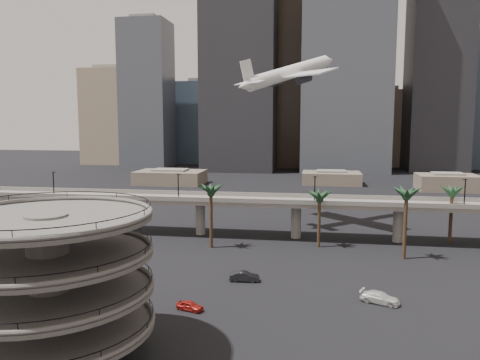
% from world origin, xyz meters
% --- Properties ---
extents(ground, '(700.00, 700.00, 0.00)m').
position_xyz_m(ground, '(0.00, 0.00, 0.00)').
color(ground, black).
rests_on(ground, ground).
extents(parking_ramp, '(22.20, 22.20, 17.35)m').
position_xyz_m(parking_ramp, '(-13.00, -4.00, 9.84)').
color(parking_ramp, '#4E4C49').
rests_on(parking_ramp, ground).
extents(overpass, '(130.00, 9.30, 14.70)m').
position_xyz_m(overpass, '(0.00, 55.00, 7.34)').
color(overpass, slate).
rests_on(overpass, ground).
extents(palm_trees, '(54.40, 18.40, 14.00)m').
position_xyz_m(palm_trees, '(21.48, 47.47, 11.30)').
color(palm_trees, '#41311C').
rests_on(palm_trees, ground).
extents(low_buildings, '(135.00, 27.50, 6.80)m').
position_xyz_m(low_buildings, '(6.89, 142.30, 2.86)').
color(low_buildings, brown).
rests_on(low_buildings, ground).
extents(skyline, '(269.00, 86.00, 128.75)m').
position_xyz_m(skyline, '(15.11, 217.08, 47.11)').
color(skyline, gray).
rests_on(skyline, ground).
extents(airborne_jet, '(25.16, 25.47, 11.74)m').
position_xyz_m(airborne_jet, '(8.17, 69.42, 37.80)').
color(airborne_jet, silver).
rests_on(airborne_jet, ground).
extents(car_a, '(4.16, 2.60, 1.32)m').
position_xyz_m(car_a, '(-1.85, 11.65, 0.66)').
color(car_a, '#B01F19').
rests_on(car_a, ground).
extents(car_b, '(4.99, 2.07, 1.61)m').
position_xyz_m(car_b, '(3.86, 24.60, 0.80)').
color(car_b, black).
rests_on(car_b, ground).
extents(car_c, '(6.03, 4.16, 1.62)m').
position_xyz_m(car_c, '(24.49, 18.50, 0.81)').
color(car_c, silver).
rests_on(car_c, ground).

